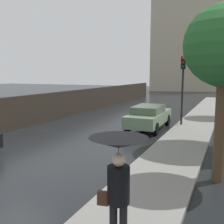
{
  "coord_description": "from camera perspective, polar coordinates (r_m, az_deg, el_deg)",
  "views": [
    {
      "loc": [
        7.0,
        -6.97,
        3.21
      ],
      "look_at": [
        1.75,
        4.71,
        1.36
      ],
      "focal_mm": 42.7,
      "sensor_mm": 36.0,
      "label": 1
    }
  ],
  "objects": [
    {
      "name": "sidewalk_strip",
      "position": [
        7.88,
        8.48,
        -15.38
      ],
      "size": [
        2.2,
        60.0,
        0.14
      ],
      "primitive_type": "cube",
      "color": "gray",
      "rests_on": "ground"
    },
    {
      "name": "car_green_near_kerb",
      "position": [
        15.69,
        7.91,
        -0.89
      ],
      "size": [
        1.82,
        4.58,
        1.38
      ],
      "rotation": [
        0.0,
        0.0,
        0.01
      ],
      "color": "slate",
      "rests_on": "ground"
    },
    {
      "name": "distant_tower",
      "position": [
        54.39,
        16.91,
        19.98
      ],
      "size": [
        15.8,
        9.98,
        32.29
      ],
      "color": "#B2A88E",
      "rests_on": "ground"
    },
    {
      "name": "traffic_light",
      "position": [
        16.52,
        14.93,
        7.15
      ],
      "size": [
        0.26,
        0.39,
        4.08
      ],
      "color": "black",
      "rests_on": "sidewalk_strip"
    },
    {
      "name": "pedestrian_with_umbrella_near",
      "position": [
        4.61,
        1.36,
        -11.3
      ],
      "size": [
        1.01,
        1.01,
        2.01
      ],
      "rotation": [
        0.0,
        0.0,
        3.31
      ],
      "color": "black",
      "rests_on": "sidewalk_strip"
    },
    {
      "name": "ground",
      "position": [
        10.39,
        -20.21,
        -10.31
      ],
      "size": [
        120.0,
        120.0,
        0.0
      ],
      "primitive_type": "plane",
      "color": "black"
    }
  ]
}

